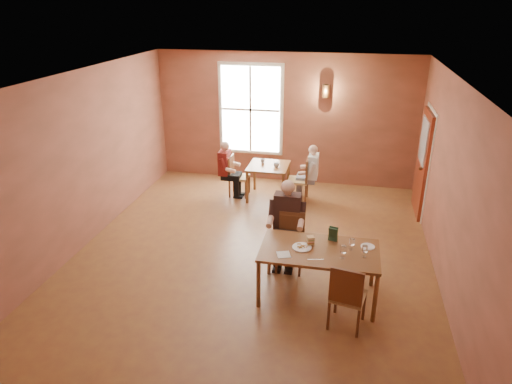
% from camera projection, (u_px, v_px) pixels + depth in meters
% --- Properties ---
extents(ground, '(6.00, 7.00, 0.01)m').
position_uv_depth(ground, '(254.00, 252.00, 7.95)').
color(ground, brown).
rests_on(ground, ground).
extents(wall_back, '(6.00, 0.04, 3.00)m').
position_uv_depth(wall_back, '(285.00, 119.00, 10.52)').
color(wall_back, brown).
rests_on(wall_back, ground).
extents(wall_front, '(6.00, 0.04, 3.00)m').
position_uv_depth(wall_front, '(175.00, 301.00, 4.21)').
color(wall_front, brown).
rests_on(wall_front, ground).
extents(wall_left, '(0.04, 7.00, 3.00)m').
position_uv_depth(wall_left, '(85.00, 159.00, 7.92)').
color(wall_left, brown).
rests_on(wall_left, ground).
extents(wall_right, '(0.04, 7.00, 3.00)m').
position_uv_depth(wall_right, '(450.00, 185.00, 6.80)').
color(wall_right, brown).
rests_on(wall_right, ground).
extents(ceiling, '(6.00, 7.00, 0.04)m').
position_uv_depth(ceiling, '(253.00, 77.00, 6.78)').
color(ceiling, white).
rests_on(ceiling, wall_back).
extents(window, '(1.36, 0.10, 1.96)m').
position_uv_depth(window, '(251.00, 110.00, 10.54)').
color(window, white).
rests_on(window, wall_back).
extents(door, '(0.12, 1.04, 2.10)m').
position_uv_depth(door, '(422.00, 163.00, 9.06)').
color(door, maroon).
rests_on(door, ground).
extents(wall_sconce, '(0.16, 0.16, 0.28)m').
position_uv_depth(wall_sconce, '(326.00, 91.00, 9.98)').
color(wall_sconce, brown).
rests_on(wall_sconce, wall_back).
extents(main_table, '(1.68, 0.94, 0.79)m').
position_uv_depth(main_table, '(318.00, 273.00, 6.63)').
color(main_table, brown).
rests_on(main_table, ground).
extents(chair_diner_main, '(0.41, 0.41, 0.94)m').
position_uv_depth(chair_diner_main, '(290.00, 243.00, 7.27)').
color(chair_diner_main, '#4B240F').
rests_on(chair_diner_main, ground).
extents(diner_main, '(0.56, 0.56, 1.39)m').
position_uv_depth(diner_main, '(290.00, 232.00, 7.16)').
color(diner_main, '#352317').
rests_on(diner_main, ground).
extents(chair_empty, '(0.51, 0.51, 0.97)m').
position_uv_depth(chair_empty, '(348.00, 294.00, 5.99)').
color(chair_empty, brown).
rests_on(chair_empty, ground).
extents(plate_food, '(0.35, 0.35, 0.04)m').
position_uv_depth(plate_food, '(302.00, 247.00, 6.50)').
color(plate_food, white).
rests_on(plate_food, main_table).
extents(sandwich, '(0.12, 0.12, 0.12)m').
position_uv_depth(sandwich, '(310.00, 241.00, 6.57)').
color(sandwich, '#DDB66F').
rests_on(sandwich, main_table).
extents(goblet_a, '(0.09, 0.09, 0.19)m').
position_uv_depth(goblet_a, '(352.00, 244.00, 6.43)').
color(goblet_a, white).
rests_on(goblet_a, main_table).
extents(goblet_b, '(0.09, 0.09, 0.19)m').
position_uv_depth(goblet_b, '(365.00, 251.00, 6.25)').
color(goblet_b, white).
rests_on(goblet_b, main_table).
extents(goblet_c, '(0.09, 0.09, 0.21)m').
position_uv_depth(goblet_c, '(343.00, 252.00, 6.21)').
color(goblet_c, white).
rests_on(goblet_c, main_table).
extents(menu_stand, '(0.14, 0.10, 0.22)m').
position_uv_depth(menu_stand, '(333.00, 234.00, 6.66)').
color(menu_stand, '#25462C').
rests_on(menu_stand, main_table).
extents(knife, '(0.22, 0.06, 0.00)m').
position_uv_depth(knife, '(316.00, 259.00, 6.22)').
color(knife, white).
rests_on(knife, main_table).
extents(napkin, '(0.23, 0.23, 0.01)m').
position_uv_depth(napkin, '(284.00, 255.00, 6.34)').
color(napkin, silver).
rests_on(napkin, main_table).
extents(side_plate, '(0.21, 0.21, 0.02)m').
position_uv_depth(side_plate, '(368.00, 247.00, 6.53)').
color(side_plate, white).
rests_on(side_plate, main_table).
extents(second_table, '(0.85, 0.85, 0.75)m').
position_uv_depth(second_table, '(268.00, 181.00, 9.98)').
color(second_table, brown).
rests_on(second_table, ground).
extents(chair_diner_white, '(0.42, 0.42, 0.96)m').
position_uv_depth(chair_diner_white, '(298.00, 179.00, 9.82)').
color(chair_diner_white, '#44220D').
rests_on(chair_diner_white, ground).
extents(diner_white, '(0.48, 0.48, 1.20)m').
position_uv_depth(diner_white, '(300.00, 174.00, 9.77)').
color(diner_white, white).
rests_on(diner_white, ground).
extents(chair_diner_maroon, '(0.40, 0.40, 0.91)m').
position_uv_depth(chair_diner_maroon, '(239.00, 176.00, 10.07)').
color(chair_diner_maroon, '#5C2E16').
rests_on(chair_diner_maroon, ground).
extents(diner_maroon, '(0.48, 0.48, 1.21)m').
position_uv_depth(diner_maroon, '(238.00, 170.00, 10.02)').
color(diner_maroon, maroon).
rests_on(diner_maroon, ground).
extents(cup_a, '(0.15, 0.15, 0.09)m').
position_uv_depth(cup_a, '(276.00, 165.00, 9.71)').
color(cup_a, silver).
rests_on(cup_a, second_table).
extents(cup_b, '(0.12, 0.12, 0.09)m').
position_uv_depth(cup_b, '(263.00, 161.00, 9.95)').
color(cup_b, silver).
rests_on(cup_b, second_table).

